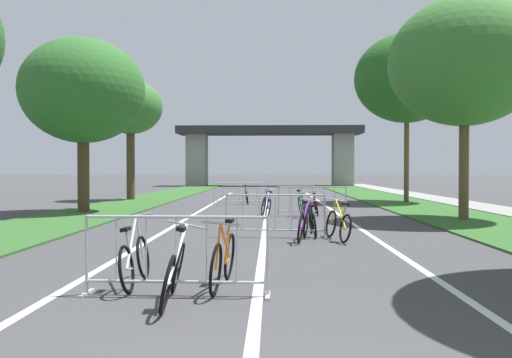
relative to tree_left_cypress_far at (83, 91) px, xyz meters
The scene contains 25 objects.
grass_verge_left 8.82m from the tree_left_cypress_far, 86.60° to the left, with size 3.39×60.71×0.05m, color #2D5B26.
grass_verge_right 16.12m from the tree_left_cypress_far, 29.11° to the left, with size 3.39×60.71×0.05m, color #2D5B26.
sidewalk_path_right 18.42m from the tree_left_cypress_far, 24.91° to the left, with size 1.97×60.71×0.08m, color gray.
lane_stripe_center 8.36m from the tree_left_cypress_far, ahead, with size 0.14×35.12×0.01m, color silver.
lane_stripe_right_lane 10.68m from the tree_left_cypress_far, ahead, with size 0.14×35.12×0.01m, color silver.
lane_stripe_left_lane 6.32m from the tree_left_cypress_far, ahead, with size 0.14×35.12×0.01m, color silver.
overpass_bridge 33.59m from the tree_left_cypress_far, 78.02° to the left, with size 18.27×4.20×5.93m.
tree_left_cypress_far is the anchor object (origin of this frame).
tree_left_pine_far 8.16m from the tree_left_cypress_far, 92.74° to the left, with size 3.41×3.41×6.45m.
tree_right_pine_near 13.63m from the tree_left_cypress_far, 11.24° to the right, with size 4.84×4.84×7.17m.
tree_right_maple_mid 15.38m from the tree_left_cypress_far, 25.07° to the left, with size 5.16×5.16×8.36m.
crowd_barrier_nearest 14.81m from the tree_left_cypress_far, 65.48° to the right, with size 2.46×0.50×1.05m.
crowd_barrier_second 10.90m from the tree_left_cypress_far, 44.14° to the right, with size 2.47×0.58×1.05m.
crowd_barrier_third 9.59m from the tree_left_cypress_far, ahead, with size 2.47×0.53×1.05m.
crowd_barrier_fourth 8.48m from the tree_left_cypress_far, 40.36° to the left, with size 2.47×0.57×1.05m.
bicycle_orange_0 14.68m from the tree_left_cypress_far, 62.54° to the right, with size 0.51×1.77×0.98m.
bicycle_black_1 11.38m from the tree_left_cypress_far, 39.19° to the right, with size 0.43×1.64×0.86m.
bicycle_yellow_2 12.26m from the tree_left_cypress_far, 40.79° to the right, with size 0.52×1.68×0.97m.
bicycle_white_3 15.22m from the tree_left_cypress_far, 65.99° to the right, with size 0.51×1.74×0.98m.
bicycle_blue_4 8.31m from the tree_left_cypress_far, 13.08° to the right, with size 0.54×1.78×1.04m.
bicycle_purple_5 11.77m from the tree_left_cypress_far, 43.99° to the right, with size 0.59×1.67×0.96m.
bicycle_green_6 9.38m from the tree_left_cypress_far, 10.67° to the right, with size 0.49×1.71×0.94m.
bicycle_red_7 9.77m from the tree_left_cypress_far, ahead, with size 0.46×1.69×0.88m.
bicycle_silver_8 14.11m from the tree_left_cypress_far, 67.19° to the right, with size 0.47×1.64×1.00m.
bicycle_teal_9 9.07m from the tree_left_cypress_far, 41.91° to the left, with size 0.52×1.68×0.94m.
Camera 1 is at (0.18, -2.43, 1.65)m, focal length 36.85 mm.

